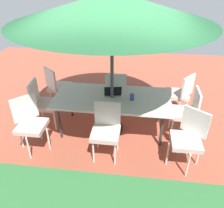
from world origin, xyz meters
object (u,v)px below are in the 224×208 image
at_px(chair_northeast, 30,122).
at_px(laptop, 113,93).
at_px(chair_north, 106,128).
at_px(chair_southwest, 180,93).
at_px(chair_southeast, 57,85).
at_px(cup, 132,97).
at_px(chair_east, 43,102).
at_px(patio_umbrella, 112,7).
at_px(chair_south, 116,90).
at_px(dining_table, 112,99).
at_px(chair_west, 186,111).
at_px(chair_northwest, 188,136).

xyz_separation_m(chair_northeast, laptop, (-1.34, -0.78, 0.24)).
bearing_deg(chair_north, chair_southwest, 46.89).
height_order(chair_southwest, chair_southeast, same).
xyz_separation_m(chair_northeast, cup, (-1.71, -0.64, 0.25)).
relative_size(chair_east, cup, 8.27).
bearing_deg(patio_umbrella, chair_north, 89.39).
bearing_deg(chair_northeast, laptop, -15.70).
relative_size(chair_south, laptop, 2.73).
bearing_deg(chair_northeast, cup, -25.52).
relative_size(dining_table, chair_east, 2.22).
distance_m(chair_southeast, cup, 1.90).
xyz_separation_m(chair_west, chair_northeast, (2.73, 0.71, 0.00)).
bearing_deg(chair_northeast, chair_west, -31.43).
relative_size(chair_east, laptop, 2.73).
bearing_deg(chair_northeast, chair_north, -46.43).
distance_m(laptop, cup, 0.40).
distance_m(chair_north, laptop, 0.83).
distance_m(patio_umbrella, chair_north, 1.89).
bearing_deg(chair_south, chair_west, 147.60).
height_order(chair_west, chair_southeast, same).
xyz_separation_m(chair_south, cup, (-0.38, 0.74, 0.25)).
bearing_deg(dining_table, patio_umbrella, 0.00).
relative_size(chair_west, chair_northeast, 1.00).
xyz_separation_m(chair_west, chair_east, (2.78, 0.03, 0.00)).
bearing_deg(chair_west, cup, -85.03).
relative_size(chair_west, chair_south, 1.00).
distance_m(patio_umbrella, chair_southwest, 2.34).
bearing_deg(dining_table, laptop, -91.72).
bearing_deg(chair_southwest, chair_southeast, -51.90).
bearing_deg(chair_southeast, chair_northeast, 131.19).
height_order(patio_umbrella, chair_south, patio_umbrella).
xyz_separation_m(chair_south, chair_northeast, (1.33, 1.37, 0.00)).
bearing_deg(chair_northwest, chair_north, -145.29).
distance_m(dining_table, cup, 0.39).
xyz_separation_m(patio_umbrella, chair_northwest, (-1.31, 0.75, -1.76)).
bearing_deg(chair_northeast, chair_northwest, -47.25).
bearing_deg(chair_northwest, chair_southeast, -172.43).
relative_size(patio_umbrella, chair_northwest, 3.28).
bearing_deg(chair_west, patio_umbrella, -88.34).
height_order(patio_umbrella, chair_northeast, patio_umbrella).
relative_size(dining_table, chair_southeast, 2.22).
xyz_separation_m(patio_umbrella, chair_southwest, (-1.37, -0.72, -1.76)).
relative_size(chair_east, chair_southwest, 1.00).
bearing_deg(chair_west, chair_northeast, -74.40).
xyz_separation_m(chair_southwest, chair_southeast, (2.71, -0.01, 0.00)).
xyz_separation_m(chair_east, chair_southeast, (-0.05, -0.74, 0.00)).
distance_m(patio_umbrella, cup, 1.55).
relative_size(chair_southwest, chair_northwest, 1.00).
distance_m(patio_umbrella, chair_west, 2.24).
height_order(chair_south, chair_east, same).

